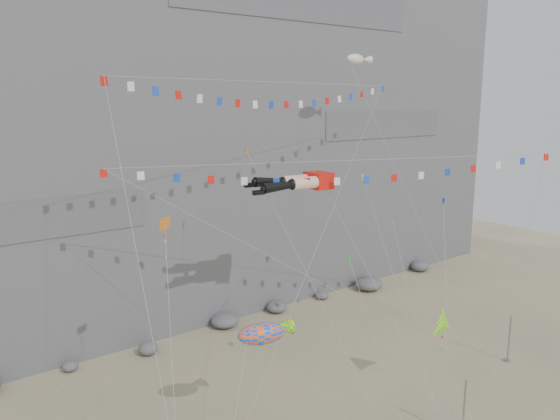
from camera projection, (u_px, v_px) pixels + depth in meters
name	position (u px, v px, depth m)	size (l,w,h in m)	color
ground	(355.00, 408.00, 37.32)	(120.00, 120.00, 0.00)	tan
cliff	(146.00, 58.00, 57.41)	(80.00, 28.00, 50.00)	slate
talus_boulders	(225.00, 321.00, 50.50)	(60.00, 3.00, 1.20)	slate
anchor_pole_center	(464.00, 410.00, 33.41)	(0.12, 0.12, 4.02)	gray
anchor_pole_right	(509.00, 339.00, 43.60)	(0.12, 0.12, 3.87)	gray
legs_kite	(298.00, 182.00, 39.00)	(6.70, 15.14, 20.23)	red
flag_banner_upper	(279.00, 83.00, 40.61)	(29.58, 16.50, 30.05)	red
flag_banner_lower	(352.00, 161.00, 39.01)	(31.92, 13.13, 19.88)	red
harlequin_kite	(165.00, 225.00, 31.18)	(4.25, 8.54, 16.04)	red
fish_windsock	(261.00, 334.00, 31.14)	(7.74, 5.39, 10.26)	#FF5B0D
delta_kite	(443.00, 325.00, 37.43)	(6.09, 6.41, 9.45)	yellow
blimp_windsock	(356.00, 60.00, 48.43)	(3.60, 14.65, 27.89)	beige
small_kite_a	(250.00, 158.00, 39.26)	(1.00, 15.58, 22.76)	orange
small_kite_b	(393.00, 224.00, 41.45)	(4.56, 8.54, 14.55)	purple
small_kite_c	(350.00, 262.00, 35.36)	(1.34, 7.04, 12.21)	green
small_kite_d	(364.00, 182.00, 43.12)	(4.90, 12.43, 19.26)	yellow
small_kite_e	(444.00, 205.00, 42.33)	(7.85, 7.28, 16.25)	blue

